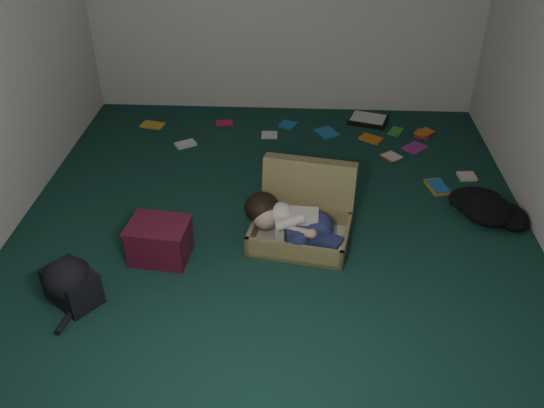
{
  "coord_description": "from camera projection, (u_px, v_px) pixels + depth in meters",
  "views": [
    {
      "loc": [
        0.18,
        -3.55,
        2.66
      ],
      "look_at": [
        0.0,
        -0.15,
        0.35
      ],
      "focal_mm": 38.0,
      "sensor_mm": 36.0,
      "label": 1
    }
  ],
  "objects": [
    {
      "name": "person",
      "position": [
        293.0,
        223.0,
        4.18
      ],
      "size": [
        0.75,
        0.47,
        0.32
      ],
      "rotation": [
        0.0,
        0.0,
        -0.18
      ],
      "color": "silver",
      "rests_on": "suitcase"
    },
    {
      "name": "wall_front",
      "position": [
        237.0,
        325.0,
        1.85
      ],
      "size": [
        4.5,
        0.0,
        4.5
      ],
      "primitive_type": "plane",
      "rotation": [
        -1.57,
        0.0,
        0.0
      ],
      "color": "silver",
      "rests_on": "ground"
    },
    {
      "name": "floor",
      "position": [
        273.0,
        231.0,
        4.44
      ],
      "size": [
        4.5,
        4.5,
        0.0
      ],
      "primitive_type": "plane",
      "color": "#12332C",
      "rests_on": "ground"
    },
    {
      "name": "paper_tray",
      "position": [
        368.0,
        120.0,
        6.0
      ],
      "size": [
        0.44,
        0.38,
        0.05
      ],
      "rotation": [
        0.0,
        0.0,
        -0.29
      ],
      "color": "black",
      "rests_on": "floor"
    },
    {
      "name": "book_scatter",
      "position": [
        339.0,
        146.0,
        5.56
      ],
      "size": [
        3.18,
        1.65,
        0.02
      ],
      "color": "gold",
      "rests_on": "floor"
    },
    {
      "name": "backpack",
      "position": [
        72.0,
        285.0,
        3.73
      ],
      "size": [
        0.55,
        0.53,
        0.26
      ],
      "primitive_type": null,
      "rotation": [
        0.0,
        0.0,
        -0.65
      ],
      "color": "black",
      "rests_on": "floor"
    },
    {
      "name": "maroon_bin",
      "position": [
        160.0,
        241.0,
        4.09
      ],
      "size": [
        0.46,
        0.38,
        0.29
      ],
      "rotation": [
        0.0,
        0.0,
        -0.11
      ],
      "color": "#511024",
      "rests_on": "floor"
    },
    {
      "name": "clothing_pile",
      "position": [
        489.0,
        208.0,
        4.56
      ],
      "size": [
        0.56,
        0.51,
        0.15
      ],
      "primitive_type": null,
      "rotation": [
        0.0,
        0.0,
        -0.32
      ],
      "color": "black",
      "rests_on": "floor"
    },
    {
      "name": "suitcase",
      "position": [
        304.0,
        215.0,
        4.34
      ],
      "size": [
        0.83,
        0.81,
        0.52
      ],
      "rotation": [
        0.0,
        0.0,
        -0.18
      ],
      "color": "olive",
      "rests_on": "floor"
    }
  ]
}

